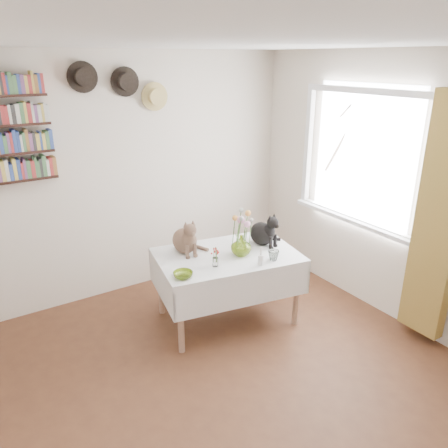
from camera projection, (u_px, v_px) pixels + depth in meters
room at (244, 258)px, 2.71m from camera, size 4.08×4.58×2.58m
window at (360, 169)px, 4.28m from camera, size 0.12×1.52×1.32m
curtain at (439, 221)px, 3.61m from camera, size 0.12×0.38×2.10m
dining_table at (227, 270)px, 4.14m from camera, size 1.43×1.06×0.70m
tabby_cat at (184, 234)px, 4.06m from camera, size 0.26×0.32×0.36m
black_cat at (262, 228)px, 4.24m from camera, size 0.30×0.34×0.34m
flower_vase at (241, 245)px, 4.02m from camera, size 0.22×0.22×0.20m
green_bowl at (183, 275)px, 3.63m from camera, size 0.17×0.17×0.05m
drinking_glass at (273, 255)px, 3.94m from camera, size 0.12×0.12×0.09m
candlestick at (261, 259)px, 3.84m from camera, size 0.05×0.05×0.17m
berry_jar at (215, 257)px, 3.81m from camera, size 0.05×0.05×0.20m
porcelain_figurine at (271, 242)px, 4.25m from camera, size 0.05×0.05×0.09m
flower_bouquet at (241, 221)px, 3.95m from camera, size 0.17×0.13×0.39m
wall_hats at (123, 86)px, 4.16m from camera, size 0.98×0.09×0.48m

